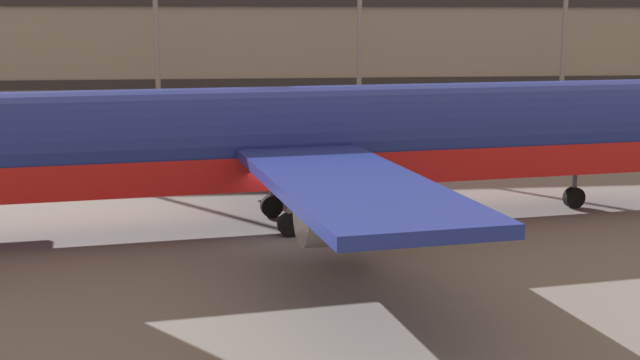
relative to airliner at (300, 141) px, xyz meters
name	(u,v)px	position (x,y,z in m)	size (l,w,h in m)	color
ground_plane	(284,241)	(-0.85, -2.36, -3.31)	(600.00, 600.00, 0.00)	slate
terminal_structure	(241,4)	(-0.85, 42.97, 5.98)	(129.66, 17.44, 18.58)	gray
airliner	(300,141)	(0.00, 0.00, 0.00)	(36.94, 29.84, 11.24)	navy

